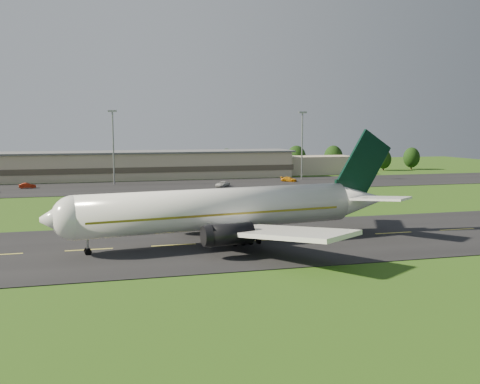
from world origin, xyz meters
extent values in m
plane|color=#284611|center=(0.00, 0.00, 0.00)|extent=(360.00, 360.00, 0.00)
cube|color=black|center=(0.00, 0.00, 0.05)|extent=(220.00, 30.00, 0.10)
cube|color=black|center=(0.00, 72.00, 0.05)|extent=(260.00, 30.00, 0.10)
cylinder|color=white|center=(17.24, 0.00, 4.80)|extent=(38.41, 10.77, 5.60)
sphere|color=white|center=(-1.58, -2.61, 4.80)|extent=(5.60, 5.60, 5.60)
cone|color=white|center=(-3.56, -2.88, 4.80)|extent=(4.70, 5.87, 5.38)
cone|color=white|center=(39.53, 3.09, 4.80)|extent=(9.67, 6.67, 5.49)
cube|color=olive|center=(16.75, -0.07, 4.45)|extent=(35.44, 10.39, 0.28)
cube|color=black|center=(-2.17, -2.69, 5.35)|extent=(2.39, 3.25, 0.65)
cube|color=white|center=(22.22, -10.42, 3.30)|extent=(15.97, 19.81, 2.20)
cube|color=white|center=(19.20, 11.38, 3.30)|extent=(11.99, 20.17, 2.20)
cube|color=white|center=(40.22, -1.86, 5.70)|extent=(8.22, 9.23, 0.91)
cube|color=white|center=(38.85, 8.04, 5.70)|extent=(6.68, 9.36, 0.91)
cube|color=black|center=(38.05, 2.88, 6.60)|extent=(5.03, 1.23, 3.00)
cube|color=black|center=(40.52, 3.23, 10.30)|extent=(9.41, 1.74, 10.55)
cylinder|color=black|center=(16.86, -8.13, 2.90)|extent=(5.92, 3.44, 2.70)
cylinder|color=black|center=(14.66, 7.72, 2.90)|extent=(5.92, 3.44, 2.70)
cube|color=tan|center=(0.00, 96.00, 4.00)|extent=(120.00, 15.00, 8.00)
cube|color=#4C4438|center=(0.00, 96.00, 3.20)|extent=(121.00, 15.40, 1.60)
cube|color=#595B60|center=(0.00, 96.00, 8.15)|extent=(122.00, 16.00, 0.50)
cube|color=tan|center=(70.00, 98.00, 3.00)|extent=(28.00, 11.00, 6.00)
cylinder|color=gray|center=(5.00, 80.00, 10.00)|extent=(0.44, 0.44, 20.00)
cube|color=gray|center=(5.00, 80.00, 20.10)|extent=(2.40, 1.20, 0.50)
cylinder|color=gray|center=(60.00, 80.00, 10.00)|extent=(0.44, 0.44, 20.00)
cube|color=gray|center=(60.00, 80.00, 20.10)|extent=(2.40, 1.20, 0.50)
cylinder|color=black|center=(42.84, 105.71, 1.34)|extent=(0.56, 0.56, 2.69)
ellipsoid|color=black|center=(42.84, 105.71, 4.62)|extent=(6.27, 6.27, 7.83)
cylinder|color=black|center=(67.99, 106.10, 1.46)|extent=(0.56, 0.56, 2.93)
ellipsoid|color=black|center=(67.99, 106.10, 5.05)|extent=(6.84, 6.84, 8.54)
cylinder|color=black|center=(82.25, 106.52, 1.45)|extent=(0.56, 0.56, 2.89)
ellipsoid|color=black|center=(82.25, 106.52, 4.98)|extent=(6.75, 6.75, 8.44)
cylinder|color=black|center=(101.29, 104.78, 1.18)|extent=(0.56, 0.56, 2.36)
ellipsoid|color=black|center=(101.29, 104.78, 4.06)|extent=(5.50, 5.50, 6.88)
cylinder|color=black|center=(113.76, 106.44, 1.29)|extent=(0.56, 0.56, 2.58)
ellipsoid|color=black|center=(113.76, 106.44, 4.44)|extent=(6.02, 6.02, 7.52)
imported|color=maroon|center=(-16.95, 75.86, 0.79)|extent=(4.32, 1.96, 1.38)
imported|color=silver|center=(32.67, 66.98, 0.79)|extent=(4.90, 5.27, 1.38)
imported|color=orange|center=(54.13, 74.97, 0.78)|extent=(4.89, 4.31, 1.36)
camera|label=1|loc=(2.05, -70.47, 15.97)|focal=40.00mm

